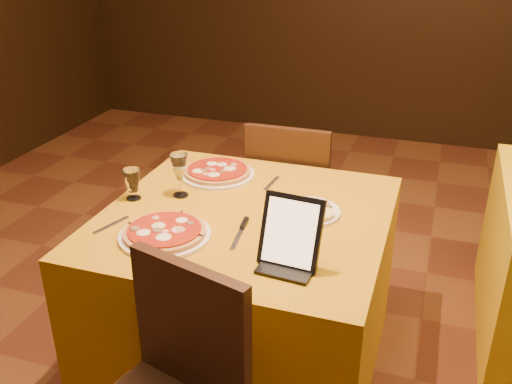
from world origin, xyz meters
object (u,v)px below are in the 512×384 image
(main_table, at_px, (246,292))
(tablet, at_px, (291,232))
(pizza_near, at_px, (165,233))
(wine_glass, at_px, (180,175))
(chair_main_far, at_px, (295,198))
(pizza_far, at_px, (217,172))
(water_glass, at_px, (132,185))

(main_table, height_order, tablet, tablet)
(pizza_near, height_order, wine_glass, wine_glass)
(wine_glass, distance_m, tablet, 0.68)
(chair_main_far, relative_size, wine_glass, 4.79)
(pizza_far, distance_m, wine_glass, 0.27)
(pizza_far, bearing_deg, wine_glass, -105.08)
(main_table, bearing_deg, tablet, -48.17)
(chair_main_far, height_order, wine_glass, wine_glass)
(chair_main_far, xyz_separation_m, water_glass, (-0.48, -0.81, 0.36))
(tablet, bearing_deg, wine_glass, 152.93)
(water_glass, distance_m, tablet, 0.80)
(pizza_near, bearing_deg, pizza_far, 92.89)
(pizza_far, xyz_separation_m, wine_glass, (-0.07, -0.25, 0.08))
(wine_glass, height_order, tablet, tablet)
(pizza_far, height_order, water_glass, water_glass)
(pizza_near, xyz_separation_m, pizza_far, (-0.03, 0.58, 0.00))
(main_table, distance_m, pizza_near, 0.52)
(pizza_near, xyz_separation_m, water_glass, (-0.27, 0.25, 0.05))
(pizza_far, distance_m, tablet, 0.80)
(pizza_far, bearing_deg, water_glass, -125.48)
(main_table, height_order, wine_glass, wine_glass)
(wine_glass, xyz_separation_m, water_glass, (-0.17, -0.09, -0.03))
(pizza_near, relative_size, pizza_far, 1.00)
(pizza_far, relative_size, wine_glass, 1.77)
(pizza_near, bearing_deg, wine_glass, 105.91)
(chair_main_far, xyz_separation_m, pizza_near, (-0.22, -1.06, 0.31))
(wine_glass, bearing_deg, tablet, -32.06)
(tablet, bearing_deg, chair_main_far, 108.63)
(chair_main_far, bearing_deg, pizza_near, 78.17)
(pizza_near, xyz_separation_m, wine_glass, (-0.10, 0.33, 0.08))
(chair_main_far, distance_m, water_glass, 1.01)
(tablet, bearing_deg, pizza_far, 134.98)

